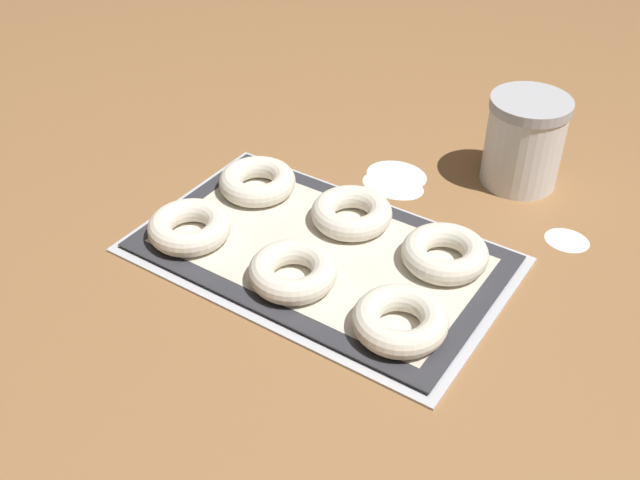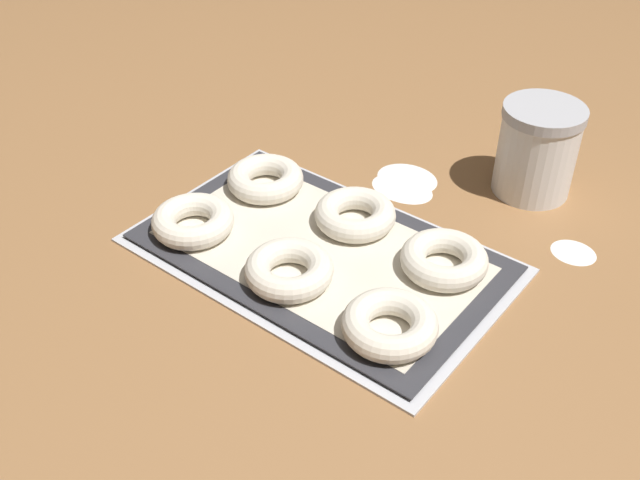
% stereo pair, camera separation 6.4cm
% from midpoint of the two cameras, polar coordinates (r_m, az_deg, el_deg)
% --- Properties ---
extents(ground_plane, '(2.80, 2.80, 0.00)m').
position_cam_midpoint_polar(ground_plane, '(1.04, -0.83, -1.30)').
color(ground_plane, olive).
extents(baking_tray, '(0.51, 0.32, 0.01)m').
position_cam_midpoint_polar(baking_tray, '(1.04, -1.77, -1.10)').
color(baking_tray, silver).
rests_on(baking_tray, ground_plane).
extents(baking_mat, '(0.49, 0.29, 0.00)m').
position_cam_midpoint_polar(baking_mat, '(1.04, -1.77, -0.87)').
color(baking_mat, '#333338').
rests_on(baking_mat, baking_tray).
extents(bagel_front_left, '(0.12, 0.12, 0.03)m').
position_cam_midpoint_polar(bagel_front_left, '(1.07, -11.62, 0.93)').
color(bagel_front_left, silver).
rests_on(bagel_front_left, baking_mat).
extents(bagel_front_center, '(0.12, 0.12, 0.03)m').
position_cam_midpoint_polar(bagel_front_center, '(0.97, -3.97, -2.44)').
color(bagel_front_center, silver).
rests_on(bagel_front_center, baking_mat).
extents(bagel_front_right, '(0.12, 0.12, 0.03)m').
position_cam_midpoint_polar(bagel_front_right, '(0.91, 4.09, -6.19)').
color(bagel_front_right, silver).
rests_on(bagel_front_right, baking_mat).
extents(bagel_back_left, '(0.12, 0.12, 0.03)m').
position_cam_midpoint_polar(bagel_back_left, '(1.15, -6.40, 4.43)').
color(bagel_back_left, silver).
rests_on(bagel_back_left, baking_mat).
extents(bagel_back_center, '(0.12, 0.12, 0.03)m').
position_cam_midpoint_polar(bagel_back_center, '(1.07, 0.72, 2.05)').
color(bagel_back_center, silver).
rests_on(bagel_back_center, baking_mat).
extents(bagel_back_right, '(0.12, 0.12, 0.03)m').
position_cam_midpoint_polar(bagel_back_right, '(1.01, 7.71, -1.06)').
color(bagel_back_right, silver).
rests_on(bagel_back_right, baking_mat).
extents(flour_canister, '(0.12, 0.12, 0.14)m').
position_cam_midpoint_polar(flour_canister, '(1.19, 13.81, 7.30)').
color(flour_canister, white).
rests_on(flour_canister, ground_plane).
extents(flour_patch_near, '(0.10, 0.07, 0.00)m').
position_cam_midpoint_polar(flour_patch_near, '(1.19, 4.03, 4.20)').
color(flour_patch_near, white).
rests_on(flour_patch_near, ground_plane).
extents(flour_patch_far, '(0.10, 0.08, 0.00)m').
position_cam_midpoint_polar(flour_patch_far, '(1.21, 4.35, 4.97)').
color(flour_patch_far, white).
rests_on(flour_patch_far, ground_plane).
extents(flour_patch_side, '(0.06, 0.06, 0.00)m').
position_cam_midpoint_polar(flour_patch_side, '(1.12, 16.76, -0.01)').
color(flour_patch_side, white).
rests_on(flour_patch_side, ground_plane).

